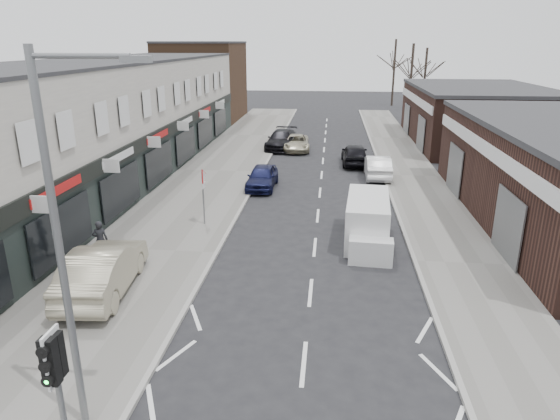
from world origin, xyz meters
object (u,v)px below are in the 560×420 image
(sedan_on_pavement, at_px, (103,269))
(pedestrian, at_px, (100,240))
(white_van, at_px, (368,222))
(parked_car_right_a, at_px, (377,167))
(warning_sign, at_px, (203,180))
(parked_car_left_b, at_px, (282,140))
(parked_car_right_b, at_px, (355,154))
(parked_car_left_c, at_px, (296,143))
(traffic_light, at_px, (55,370))
(street_lamp, at_px, (66,234))
(parked_car_left_a, at_px, (262,177))

(sedan_on_pavement, bearing_deg, pedestrian, -69.21)
(white_van, xyz_separation_m, parked_car_right_a, (1.30, 10.87, -0.20))
(warning_sign, xyz_separation_m, parked_car_left_b, (1.76, 18.03, -1.47))
(parked_car_right_b, bearing_deg, parked_car_left_c, -45.59)
(white_van, height_order, parked_car_left_c, white_van)
(traffic_light, distance_m, street_lamp, 2.52)
(parked_car_right_b, bearing_deg, traffic_light, 75.17)
(parked_car_left_b, distance_m, parked_car_left_c, 1.34)
(pedestrian, distance_m, parked_car_left_a, 11.92)
(parked_car_left_a, distance_m, parked_car_right_a, 7.57)
(warning_sign, relative_size, parked_car_left_c, 0.62)
(warning_sign, relative_size, parked_car_left_b, 0.54)
(white_van, height_order, parked_car_right_a, white_van)
(pedestrian, bearing_deg, parked_car_right_a, -145.47)
(parked_car_left_b, distance_m, parked_car_right_a, 10.78)
(pedestrian, bearing_deg, street_lamp, 97.64)
(white_van, bearing_deg, parked_car_right_b, 94.03)
(parked_car_left_a, bearing_deg, street_lamp, -91.94)
(warning_sign, distance_m, parked_car_left_b, 18.17)
(parked_car_left_a, xyz_separation_m, parked_car_right_b, (5.60, 6.52, 0.07))
(parked_car_right_a, relative_size, parked_car_right_b, 0.99)
(sedan_on_pavement, bearing_deg, parked_car_left_b, -103.78)
(sedan_on_pavement, relative_size, parked_car_right_b, 1.15)
(parked_car_left_b, bearing_deg, white_van, -68.80)
(street_lamp, relative_size, white_van, 1.60)
(traffic_light, bearing_deg, parked_car_left_a, 87.22)
(parked_car_left_c, height_order, parked_car_right_b, parked_car_right_b)
(warning_sign, height_order, white_van, warning_sign)
(pedestrian, height_order, parked_car_left_c, pedestrian)
(pedestrian, height_order, parked_car_right_a, pedestrian)
(street_lamp, xyz_separation_m, parked_car_right_a, (8.02, 22.53, -3.92))
(street_lamp, height_order, parked_car_right_a, street_lamp)
(traffic_light, height_order, parked_car_right_a, traffic_light)
(traffic_light, xyz_separation_m, white_van, (6.59, 12.88, -1.51))
(parked_car_left_a, relative_size, parked_car_right_b, 0.91)
(parked_car_left_b, bearing_deg, warning_sign, -90.62)
(pedestrian, bearing_deg, parked_car_left_a, -129.40)
(warning_sign, xyz_separation_m, parked_car_right_b, (7.36, 13.13, -1.47))
(pedestrian, relative_size, parked_car_left_b, 0.31)
(traffic_light, height_order, parked_car_left_b, traffic_light)
(sedan_on_pavement, xyz_separation_m, parked_car_left_b, (3.53, 24.86, -0.20))
(parked_car_right_a, distance_m, parked_car_right_b, 3.64)
(street_lamp, distance_m, white_van, 13.96)
(traffic_light, bearing_deg, sedan_on_pavement, 109.40)
(warning_sign, distance_m, sedan_on_pavement, 7.17)
(traffic_light, bearing_deg, parked_car_left_b, 88.21)
(sedan_on_pavement, height_order, pedestrian, sedan_on_pavement)
(street_lamp, distance_m, parked_car_left_a, 19.84)
(sedan_on_pavement, xyz_separation_m, parked_car_right_b, (9.13, 19.97, -0.20))
(parked_car_left_a, height_order, parked_car_right_a, parked_car_right_a)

